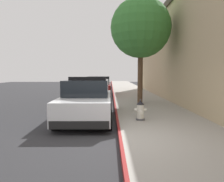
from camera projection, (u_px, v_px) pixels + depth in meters
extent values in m
cube|color=#2B2B2D|center=(52.00, 100.00, 15.80)|extent=(31.91, 60.00, 0.20)
cube|color=#9E9991|center=(137.00, 98.00, 15.84)|extent=(3.22, 60.00, 0.16)
cube|color=maroon|center=(114.00, 98.00, 15.83)|extent=(0.08, 60.00, 0.16)
cube|color=black|center=(175.00, 47.00, 12.35)|extent=(0.06, 1.30, 1.10)
cube|color=black|center=(151.00, 57.00, 19.36)|extent=(0.06, 1.30, 1.10)
cube|color=white|center=(87.00, 105.00, 8.88)|extent=(1.84, 4.80, 0.76)
cube|color=black|center=(88.00, 87.00, 8.98)|extent=(1.64, 2.50, 0.60)
cube|color=black|center=(79.00, 125.00, 6.57)|extent=(1.76, 0.16, 0.24)
cube|color=black|center=(92.00, 103.00, 11.24)|extent=(1.76, 0.16, 0.24)
cylinder|color=black|center=(73.00, 105.00, 10.59)|extent=(0.22, 0.64, 0.64)
cylinder|color=black|center=(109.00, 105.00, 10.61)|extent=(0.22, 0.64, 0.64)
cylinder|color=black|center=(55.00, 120.00, 7.20)|extent=(0.22, 0.64, 0.64)
cylinder|color=black|center=(109.00, 120.00, 7.22)|extent=(0.22, 0.64, 0.64)
cube|color=black|center=(87.00, 78.00, 8.90)|extent=(1.48, 0.20, 0.12)
cube|color=red|center=(79.00, 78.00, 8.90)|extent=(0.44, 0.18, 0.11)
cube|color=#1E33E0|center=(96.00, 78.00, 8.90)|extent=(0.44, 0.18, 0.11)
cube|color=maroon|center=(99.00, 89.00, 17.80)|extent=(1.84, 4.80, 0.76)
cube|color=black|center=(99.00, 80.00, 17.90)|extent=(1.64, 2.50, 0.60)
cube|color=black|center=(97.00, 95.00, 15.49)|extent=(1.76, 0.16, 0.24)
cube|color=black|center=(100.00, 90.00, 20.16)|extent=(1.76, 0.16, 0.24)
cylinder|color=black|center=(90.00, 90.00, 19.51)|extent=(0.22, 0.64, 0.64)
cylinder|color=black|center=(110.00, 90.00, 19.52)|extent=(0.22, 0.64, 0.64)
cylinder|color=black|center=(86.00, 94.00, 16.12)|extent=(0.22, 0.64, 0.64)
cylinder|color=black|center=(110.00, 94.00, 16.14)|extent=(0.22, 0.64, 0.64)
cylinder|color=#4C4C51|center=(140.00, 119.00, 8.01)|extent=(0.32, 0.32, 0.06)
cylinder|color=silver|center=(140.00, 111.00, 7.98)|extent=(0.24, 0.24, 0.50)
cone|color=black|center=(140.00, 103.00, 7.96)|extent=(0.28, 0.28, 0.14)
cylinder|color=#4C4C51|center=(141.00, 100.00, 7.95)|extent=(0.05, 0.05, 0.06)
cylinder|color=silver|center=(136.00, 110.00, 7.98)|extent=(0.10, 0.10, 0.10)
cylinder|color=silver|center=(145.00, 110.00, 7.98)|extent=(0.10, 0.10, 0.10)
cylinder|color=silver|center=(141.00, 112.00, 7.80)|extent=(0.13, 0.12, 0.13)
cylinder|color=brown|center=(140.00, 76.00, 12.32)|extent=(0.28, 0.28, 2.98)
sphere|color=#387A33|center=(141.00, 28.00, 12.10)|extent=(3.26, 3.26, 3.26)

